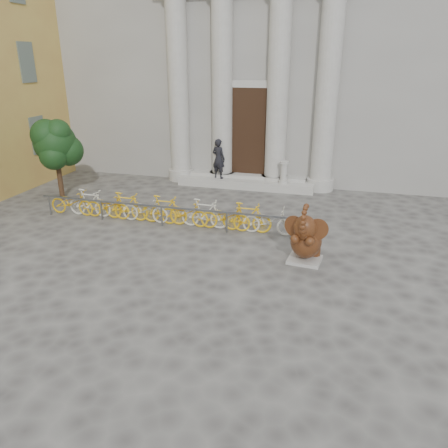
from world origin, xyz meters
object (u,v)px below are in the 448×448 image
(bike_rack, at_px, (164,210))
(pedestrian, at_px, (219,159))
(elephant_statue, at_px, (306,240))
(tree, at_px, (56,144))

(bike_rack, relative_size, pedestrian, 5.26)
(bike_rack, distance_m, pedestrian, 5.12)
(elephant_statue, xyz_separation_m, bike_rack, (-4.97, 1.78, -0.16))
(bike_rack, bearing_deg, tree, 163.75)
(pedestrian, bearing_deg, elephant_statue, 143.28)
(bike_rack, xyz_separation_m, tree, (-5.06, 1.48, 1.75))
(elephant_statue, bearing_deg, bike_rack, 166.41)
(elephant_statue, relative_size, pedestrian, 1.04)
(elephant_statue, xyz_separation_m, tree, (-10.04, 3.26, 1.59))
(pedestrian, bearing_deg, tree, 52.69)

